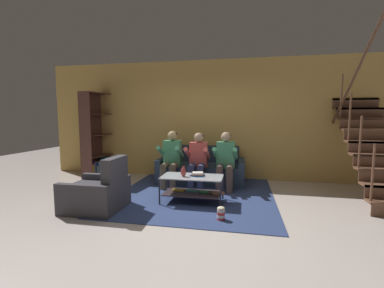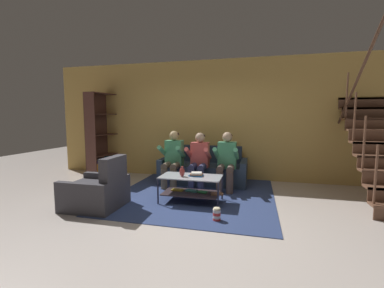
{
  "view_description": "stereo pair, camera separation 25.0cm",
  "coord_description": "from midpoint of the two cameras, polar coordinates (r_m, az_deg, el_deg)",
  "views": [
    {
      "loc": [
        0.87,
        -3.92,
        1.52
      ],
      "look_at": [
        -0.09,
        0.9,
        1.0
      ],
      "focal_mm": 24.0,
      "sensor_mm": 36.0,
      "label": 1
    },
    {
      "loc": [
        1.11,
        -3.86,
        1.52
      ],
      "look_at": [
        -0.09,
        0.9,
        1.0
      ],
      "focal_mm": 24.0,
      "sensor_mm": 36.0,
      "label": 2
    }
  ],
  "objects": [
    {
      "name": "book_stack",
      "position": [
        4.6,
        -0.31,
        -6.73
      ],
      "size": [
        0.25,
        0.19,
        0.07
      ],
      "color": "#2462AD",
      "rests_on": "coffee_table"
    },
    {
      "name": "back_partition",
      "position": [
        6.43,
        2.37,
        5.39
      ],
      "size": [
        8.4,
        0.12,
        2.9
      ],
      "primitive_type": "cube",
      "color": "tan",
      "rests_on": "ground"
    },
    {
      "name": "couch",
      "position": [
        6.03,
        0.93,
        -5.83
      ],
      "size": [
        1.97,
        0.87,
        0.83
      ],
      "color": "#2F3F55",
      "rests_on": "ground"
    },
    {
      "name": "ground",
      "position": [
        4.29,
        -2.94,
        -14.74
      ],
      "size": [
        16.8,
        16.8,
        0.0
      ],
      "primitive_type": "plane",
      "color": "beige"
    },
    {
      "name": "person_seated_right",
      "position": [
        5.38,
        6.11,
        -3.23
      ],
      "size": [
        0.5,
        0.58,
        1.21
      ],
      "color": "brown",
      "rests_on": "ground"
    },
    {
      "name": "bookshelf",
      "position": [
        7.11,
        -21.18,
        -0.47
      ],
      "size": [
        0.48,
        1.06,
        2.13
      ],
      "color": "#512F28",
      "rests_on": "ground"
    },
    {
      "name": "coffee_table",
      "position": [
        4.63,
        -1.37,
        -9.16
      ],
      "size": [
        1.13,
        0.55,
        0.47
      ],
      "color": "#B7BCC6",
      "rests_on": "ground"
    },
    {
      "name": "person_seated_left",
      "position": [
        5.61,
        -5.9,
        -2.82
      ],
      "size": [
        0.5,
        0.58,
        1.22
      ],
      "color": "brown",
      "rests_on": "ground"
    },
    {
      "name": "person_seated_middle",
      "position": [
        5.46,
        -0.02,
        -3.16
      ],
      "size": [
        0.5,
        0.58,
        1.19
      ],
      "color": "navy",
      "rests_on": "ground"
    },
    {
      "name": "vase",
      "position": [
        4.55,
        -3.5,
        -6.21
      ],
      "size": [
        0.09,
        0.09,
        0.18
      ],
      "color": "maroon",
      "rests_on": "coffee_table"
    },
    {
      "name": "area_rug",
      "position": [
        5.28,
        -0.39,
        -10.65
      ],
      "size": [
        3.0,
        3.4,
        0.01
      ],
      "color": "navy",
      "rests_on": "ground"
    },
    {
      "name": "armchair",
      "position": [
        4.62,
        -21.67,
        -10.11
      ],
      "size": [
        0.89,
        0.83,
        0.88
      ],
      "color": "#3E3D44",
      "rests_on": "ground"
    },
    {
      "name": "staircase_run",
      "position": [
        5.92,
        33.66,
        1.89
      ],
      "size": [
        0.93,
        2.53,
        3.07
      ],
      "color": "brown",
      "rests_on": "ground"
    },
    {
      "name": "popcorn_tub",
      "position": [
        3.93,
        4.58,
        -15.15
      ],
      "size": [
        0.12,
        0.12,
        0.21
      ],
      "color": "red",
      "rests_on": "ground"
    }
  ]
}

